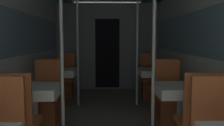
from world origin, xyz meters
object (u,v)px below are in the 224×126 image
object	(u,v)px
chair_left_near_2	(53,97)
support_pole_left_2	(78,49)
chair_left_far_2	(65,85)
chair_right_far_1	(169,105)
dining_table_left_2	(60,74)
dining_table_right_1	(181,93)
support_pole_right_1	(154,55)
support_pole_left_1	(62,55)
chair_right_far_2	(150,84)
dining_table_right_2	(155,74)
support_pole_right_2	(137,49)
dining_table_left_1	(34,93)
chair_right_near_2	(161,97)
chair_left_far_1	(46,105)

from	to	relation	value
chair_left_near_2	support_pole_left_2	distance (m)	1.10
chair_left_far_2	chair_right_far_1	bearing A→B (deg)	137.63
dining_table_left_2	chair_left_near_2	xyz separation A→B (m)	(0.00, -0.61, -0.33)
support_pole_left_2	dining_table_right_1	xyz separation A→B (m)	(1.56, -1.76, -0.50)
chair_left_near_2	chair_left_far_2	distance (m)	1.23
chair_left_far_2	support_pole_right_1	world-z (taller)	support_pole_right_1
support_pole_left_1	chair_right_far_2	distance (m)	2.96
support_pole_left_1	dining_table_right_2	xyz separation A→B (m)	(1.56, 1.76, -0.50)
chair_left_near_2	support_pole_right_2	world-z (taller)	support_pole_right_2
dining_table_left_1	dining_table_left_2	size ratio (longest dim) A/B	1.00
dining_table_right_1	chair_right_far_1	distance (m)	0.70
dining_table_right_1	chair_right_far_1	bearing A→B (deg)	90.00
chair_right_far_2	support_pole_right_2	world-z (taller)	support_pole_right_2
chair_right_near_2	dining_table_right_2	bearing A→B (deg)	90.00
chair_right_far_1	support_pole_right_1	distance (m)	1.10
chair_left_far_2	chair_right_far_1	distance (m)	2.61
support_pole_left_2	chair_left_far_2	bearing A→B (deg)	121.12
support_pole_right_2	chair_left_far_1	bearing A→B (deg)	-143.66
chair_left_far_2	support_pole_left_1	bearing A→B (deg)	98.86
chair_right_near_2	chair_right_far_2	size ratio (longest dim) A/B	1.00
dining_table_left_2	chair_left_far_1	bearing A→B (deg)	-90.00
dining_table_right_1	chair_right_near_2	distance (m)	1.19
chair_right_near_2	chair_right_far_2	bearing A→B (deg)	90.00
chair_left_far_1	chair_right_near_2	size ratio (longest dim) A/B	1.00
support_pole_left_1	support_pole_right_1	world-z (taller)	same
chair_left_near_2	dining_table_right_2	bearing A→B (deg)	17.61
dining_table_left_2	dining_table_right_2	world-z (taller)	same
chair_left_far_1	support_pole_left_2	world-z (taller)	support_pole_left_2
dining_table_right_1	support_pole_right_1	bearing A→B (deg)	-180.00
support_pole_right_2	chair_left_near_2	bearing A→B (deg)	-158.56
chair_left_far_1	support_pole_left_2	bearing A→B (deg)	-107.87
support_pole_left_1	chair_right_far_2	bearing A→B (deg)	56.68
chair_left_far_1	chair_right_far_1	size ratio (longest dim) A/B	1.00
support_pole_right_2	support_pole_right_1	bearing A→B (deg)	-90.00
support_pole_left_1	dining_table_right_1	size ratio (longest dim) A/B	3.09
support_pole_left_1	chair_left_far_2	size ratio (longest dim) A/B	2.25
support_pole_left_2	dining_table_right_2	xyz separation A→B (m)	(1.56, 0.00, -0.50)
chair_right_near_2	support_pole_left_2	bearing A→B (deg)	158.56
support_pole_right_1	chair_right_near_2	bearing A→B (deg)	72.13
chair_left_far_1	dining_table_right_1	bearing A→B (deg)	162.39
dining_table_left_2	support_pole_left_2	distance (m)	0.62
dining_table_left_1	chair_right_far_1	size ratio (longest dim) A/B	0.73
chair_left_far_1	support_pole_left_2	distance (m)	1.46
dining_table_left_2	dining_table_right_2	bearing A→B (deg)	0.00
chair_left_far_1	dining_table_left_1	bearing A→B (deg)	90.00
support_pole_left_1	support_pole_right_2	size ratio (longest dim) A/B	1.00
support_pole_right_1	dining_table_right_2	distance (m)	1.87
chair_right_near_2	chair_right_far_2	xyz separation A→B (m)	(0.00, 1.23, 0.00)
chair_left_far_1	support_pole_left_1	xyz separation A→B (m)	(0.37, -0.61, 0.83)
dining_table_left_1	chair_right_far_2	size ratio (longest dim) A/B	0.73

